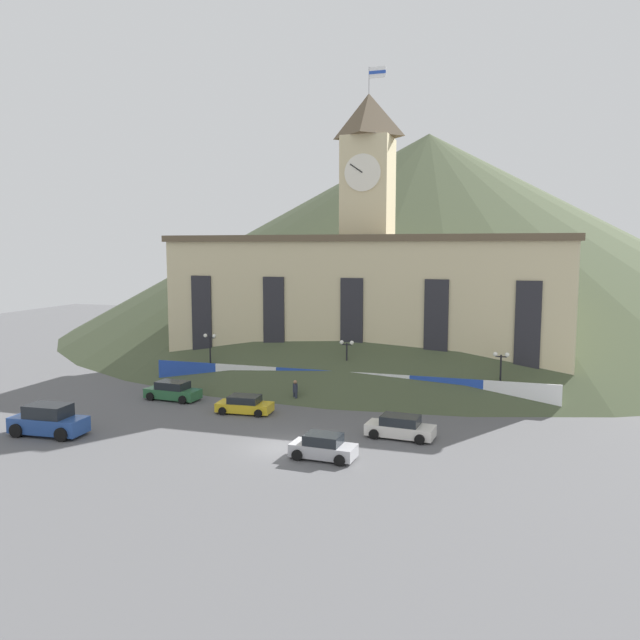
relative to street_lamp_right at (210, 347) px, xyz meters
The scene contains 13 objects.
ground_plane 20.21m from the street_lamp_right, 49.98° to the right, with size 160.00×160.00×0.00m, color #565659.
civic_building 15.77m from the street_lamp_right, 32.80° to the left, with size 37.70×12.33×29.33m.
banner_fence 13.07m from the street_lamp_right, ahead, with size 34.89×0.12×2.21m.
hillside_backdrop 52.89m from the street_lamp_right, 75.62° to the left, with size 110.77×110.77×30.26m, color #424C33.
street_lamp_right is the anchor object (origin of this frame).
street_lamp_far_left 12.99m from the street_lamp_right, ahead, with size 1.26×0.36×4.67m.
street_lamp_far_right 25.69m from the street_lamp_right, ahead, with size 1.26×0.36×4.30m.
car_blue_van 17.87m from the street_lamp_right, 99.97° to the right, with size 5.19×2.57×2.10m.
car_silver_hatch 23.03m from the street_lamp_right, 45.73° to the right, with size 3.99×2.18×1.50m.
car_yellow_coupe 11.33m from the street_lamp_right, 49.15° to the right, with size 4.31×2.34×1.35m.
car_white_taxi 22.62m from the street_lamp_right, 29.09° to the right, with size 4.63×2.42×1.50m.
car_green_wagon 6.85m from the street_lamp_right, 92.15° to the right, with size 4.70×2.36×1.55m.
pedestrian 10.96m from the street_lamp_right, 23.34° to the right, with size 0.57×0.57×1.87m.
Camera 1 is at (13.82, -35.60, 12.58)m, focal length 35.00 mm.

